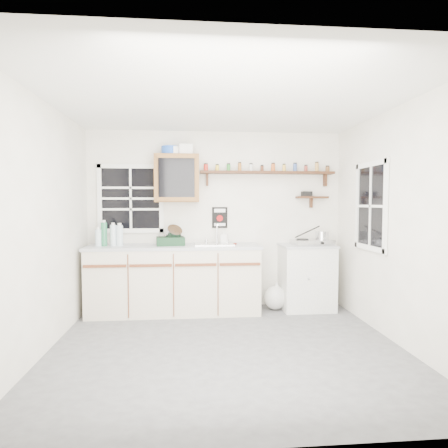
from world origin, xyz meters
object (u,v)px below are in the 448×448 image
Objects in this scene: upper_cabinet at (177,178)px; hotplate at (312,242)px; main_cabinet at (175,279)px; spice_shelf at (267,172)px; dish_rack at (172,239)px; right_cabinet at (306,277)px.

upper_cabinet is 2.07m from hotplate.
upper_cabinet reaches higher than main_cabinet.
spice_shelf reaches higher than hotplate.
hotplate reaches higher than main_cabinet.
upper_cabinet is 1.62× the size of dish_rack.
dish_rack is (-1.35, -0.20, -0.92)m from spice_shelf.
upper_cabinet is at bearing 76.32° from main_cabinet.
main_cabinet is 1.98m from spice_shelf.
dish_rack reaches higher than hotplate.
right_cabinet is at bearing -6.37° from dish_rack.
upper_cabinet is at bearing -176.89° from spice_shelf.
hotplate reaches higher than right_cabinet.
right_cabinet is 2.26m from upper_cabinet.
upper_cabinet reaches higher than spice_shelf.
upper_cabinet is (0.03, 0.14, 1.36)m from main_cabinet.
dish_rack is (-1.87, -0.01, 0.55)m from right_cabinet.
dish_rack is 1.94m from hotplate.
spice_shelf reaches higher than main_cabinet.
main_cabinet is 2.54× the size of right_cabinet.
dish_rack reaches higher than main_cabinet.
hotplate is (1.94, -0.01, -0.06)m from dish_rack.
dish_rack is (-0.07, -0.13, -0.82)m from upper_cabinet.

